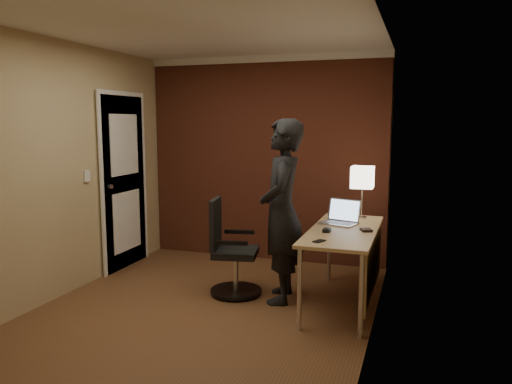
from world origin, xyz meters
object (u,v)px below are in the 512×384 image
phone (319,241)px  wallet (366,230)px  laptop (341,217)px  person (282,211)px  mouse (327,230)px  office_chair (230,253)px  desk_lamp (362,178)px  desk (351,243)px

phone → wallet: bearing=82.9°
laptop → person: size_ratio=0.22×
mouse → office_chair: (-0.99, 0.12, -0.33)m
desk_lamp → office_chair: 1.55m
laptop → mouse: (-0.06, -0.43, -0.05)m
mouse → office_chair: size_ratio=0.11×
person → desk: bearing=82.9°
desk → phone: phone is taller
desk_lamp → person: (-0.67, -0.63, -0.27)m
desk_lamp → wallet: bearing=-79.2°
desk_lamp → phone: 1.23m
wallet → mouse: bearing=-155.9°
desk → mouse: bearing=-139.0°
desk → office_chair: 1.20m
mouse → person: bearing=167.3°
mouse → person: person is taller
laptop → desk_lamp: bearing=64.8°
desk_lamp → mouse: size_ratio=5.35×
desk_lamp → desk: bearing=-91.8°
office_chair → mouse: bearing=-6.7°
wallet → office_chair: 1.36m
desk → laptop: 0.35m
desk → person: size_ratio=0.86×
desk_lamp → laptop: size_ratio=1.37×
phone → wallet: 0.62m
laptop → phone: bearing=-94.0°
desk_lamp → mouse: desk_lamp is taller
desk → person: person is taller
desk → wallet: wallet is taller
mouse → wallet: (0.33, 0.15, -0.01)m
wallet → person: bearing=-178.5°
phone → person: bearing=156.7°
mouse → person: 0.49m
person → mouse: bearing=63.3°
phone → wallet: wallet is taller
office_chair → person: person is taller
laptop → office_chair: bearing=-163.4°
laptop → wallet: 0.39m
mouse → desk_lamp: bearing=76.9°
desk_lamp → office_chair: desk_lamp is taller
mouse → wallet: bearing=27.0°
wallet → office_chair: bearing=-178.6°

